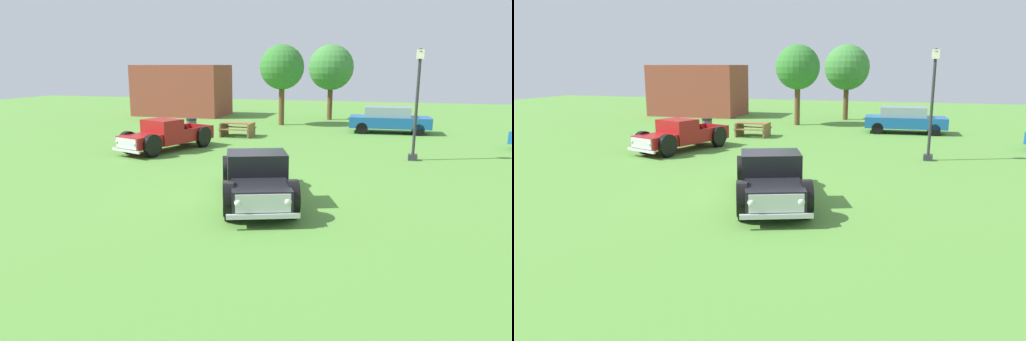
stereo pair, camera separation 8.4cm
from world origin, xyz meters
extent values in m
plane|color=#548C38|center=(0.00, 0.00, 0.00)|extent=(80.00, 80.00, 0.00)
cube|color=black|center=(0.89, -1.87, 0.64)|extent=(1.89, 1.88, 0.54)
cube|color=silver|center=(1.14, -2.58, 0.64)|extent=(1.27, 0.51, 0.45)
sphere|color=silver|center=(1.69, -2.36, 0.67)|extent=(0.20, 0.20, 0.20)
sphere|color=silver|center=(0.58, -2.76, 0.67)|extent=(0.20, 0.20, 0.20)
cube|color=black|center=(0.42, -0.59, 0.93)|extent=(1.97, 1.75, 1.12)
cube|color=#8C9EA8|center=(0.62, -1.15, 1.18)|extent=(1.34, 0.52, 0.49)
cube|color=black|center=(-0.15, 0.97, 0.42)|extent=(2.23, 2.48, 0.10)
cube|color=black|center=(0.58, 1.24, 0.74)|extent=(0.77, 1.95, 0.54)
cube|color=black|center=(-0.88, 0.71, 0.74)|extent=(0.77, 1.95, 0.54)
cube|color=black|center=(-0.48, 1.90, 0.74)|extent=(1.56, 0.63, 0.54)
cylinder|color=black|center=(1.66, -1.59, 0.37)|extent=(0.45, 0.77, 0.74)
cylinder|color=#B7B7BC|center=(1.67, -1.59, 0.37)|extent=(0.32, 0.36, 0.30)
cylinder|color=black|center=(1.66, -1.59, 0.56)|extent=(0.58, 0.97, 0.94)
cylinder|color=black|center=(0.12, -2.15, 0.37)|extent=(0.45, 0.77, 0.74)
cylinder|color=#B7B7BC|center=(0.11, -2.16, 0.37)|extent=(0.32, 0.36, 0.30)
cylinder|color=black|center=(0.12, -2.15, 0.56)|extent=(0.58, 0.97, 0.94)
cylinder|color=black|center=(0.54, 1.48, 0.37)|extent=(0.45, 0.77, 0.74)
cylinder|color=#B7B7BC|center=(0.55, 1.48, 0.37)|extent=(0.32, 0.36, 0.30)
cylinder|color=black|center=(0.54, 1.48, 0.56)|extent=(0.58, 0.97, 0.94)
cylinder|color=black|center=(-1.00, 0.92, 0.37)|extent=(0.45, 0.77, 0.74)
cylinder|color=#B7B7BC|center=(-1.01, 0.92, 0.37)|extent=(0.32, 0.36, 0.30)
cylinder|color=black|center=(-1.00, 0.92, 0.56)|extent=(0.58, 0.97, 0.94)
cube|color=silver|center=(1.16, -2.62, 0.33)|extent=(1.71, 0.70, 0.12)
cube|color=maroon|center=(-6.48, 4.99, 0.63)|extent=(1.86, 1.85, 0.53)
cube|color=silver|center=(-6.73, 4.30, 0.63)|extent=(1.25, 0.51, 0.44)
sphere|color=silver|center=(-6.18, 4.12, 0.65)|extent=(0.19, 0.19, 0.19)
sphere|color=silver|center=(-7.27, 4.52, 0.65)|extent=(0.19, 0.19, 0.19)
cube|color=maroon|center=(-6.01, 6.25, 0.91)|extent=(1.93, 1.72, 1.10)
cube|color=#8C9EA8|center=(-6.22, 5.70, 1.15)|extent=(1.31, 0.51, 0.48)
cube|color=maroon|center=(-5.45, 7.77, 0.41)|extent=(2.19, 2.43, 0.10)
cube|color=maroon|center=(-4.74, 7.51, 0.72)|extent=(0.76, 1.91, 0.53)
cube|color=maroon|center=(-6.17, 8.04, 0.72)|extent=(0.76, 1.91, 0.53)
cube|color=maroon|center=(-5.12, 8.68, 0.72)|extent=(1.53, 0.62, 0.53)
cylinder|color=black|center=(-5.72, 4.72, 0.36)|extent=(0.45, 0.75, 0.73)
cylinder|color=#B7B7BC|center=(-5.71, 4.71, 0.36)|extent=(0.32, 0.35, 0.29)
cylinder|color=black|center=(-5.72, 4.72, 0.55)|extent=(0.57, 0.95, 0.92)
cylinder|color=black|center=(-7.23, 5.27, 0.36)|extent=(0.45, 0.75, 0.73)
cylinder|color=#B7B7BC|center=(-7.24, 5.28, 0.36)|extent=(0.32, 0.35, 0.29)
cylinder|color=black|center=(-7.23, 5.27, 0.55)|extent=(0.57, 0.95, 0.92)
cylinder|color=black|center=(-4.62, 7.72, 0.36)|extent=(0.45, 0.75, 0.73)
cylinder|color=#B7B7BC|center=(-4.61, 7.72, 0.36)|extent=(0.32, 0.35, 0.29)
cylinder|color=black|center=(-4.62, 7.72, 0.55)|extent=(0.57, 0.95, 0.92)
cylinder|color=black|center=(-6.12, 8.27, 0.36)|extent=(0.45, 0.75, 0.73)
cylinder|color=#B7B7BC|center=(-6.13, 8.28, 0.36)|extent=(0.32, 0.35, 0.29)
cylinder|color=black|center=(-6.12, 8.27, 0.55)|extent=(0.57, 0.95, 0.92)
cube|color=silver|center=(-6.74, 4.27, 0.33)|extent=(1.67, 0.69, 0.11)
cube|color=#195699|center=(4.00, 15.28, 0.64)|extent=(4.65, 2.08, 0.62)
cube|color=#7F939E|center=(3.84, 15.27, 1.24)|extent=(2.63, 1.69, 0.57)
cylinder|color=black|center=(5.51, 16.18, 0.33)|extent=(0.67, 0.24, 0.66)
cylinder|color=black|center=(5.59, 14.52, 0.33)|extent=(0.67, 0.24, 0.66)
cylinder|color=black|center=(2.41, 16.04, 0.33)|extent=(0.67, 0.24, 0.66)
cylinder|color=black|center=(2.48, 14.38, 0.33)|extent=(0.67, 0.24, 0.66)
cube|color=#2D2D33|center=(4.98, 7.18, 0.12)|extent=(0.36, 0.36, 0.25)
cylinder|color=#2D2D33|center=(4.98, 7.18, 2.18)|extent=(0.12, 0.12, 3.86)
cube|color=#F2EACC|center=(4.98, 7.18, 4.29)|extent=(0.28, 0.28, 0.36)
cone|color=#2D2D33|center=(4.98, 7.18, 4.47)|extent=(0.32, 0.32, 0.14)
cube|color=olive|center=(-4.14, 11.55, 0.75)|extent=(1.81, 0.82, 0.06)
cube|color=olive|center=(-4.15, 12.15, 0.45)|extent=(1.80, 0.30, 0.05)
cube|color=olive|center=(-4.13, 10.95, 0.45)|extent=(1.80, 0.30, 0.05)
cube|color=olive|center=(-3.34, 11.56, 0.38)|extent=(0.10, 1.40, 0.75)
cube|color=olive|center=(-4.94, 11.54, 0.38)|extent=(0.10, 1.40, 0.75)
cylinder|color=#4C4C51|center=(-6.77, 11.22, 0.42)|extent=(0.56, 0.56, 0.85)
cylinder|color=black|center=(-6.77, 11.22, 0.90)|extent=(0.59, 0.59, 0.10)
cylinder|color=brown|center=(-2.93, 17.26, 1.34)|extent=(0.36, 0.36, 2.69)
sphere|color=#33752D|center=(-2.93, 17.26, 3.78)|extent=(2.90, 2.90, 2.90)
cylinder|color=brown|center=(-0.24, 21.27, 1.27)|extent=(0.36, 0.36, 2.54)
sphere|color=#3D7F38|center=(-0.24, 21.27, 3.75)|extent=(3.23, 3.23, 3.23)
cube|color=brown|center=(-11.97, 21.35, 1.96)|extent=(7.01, 4.16, 3.92)
camera|label=1|loc=(3.86, -12.70, 3.82)|focal=32.29mm
camera|label=2|loc=(3.94, -12.68, 3.82)|focal=32.29mm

